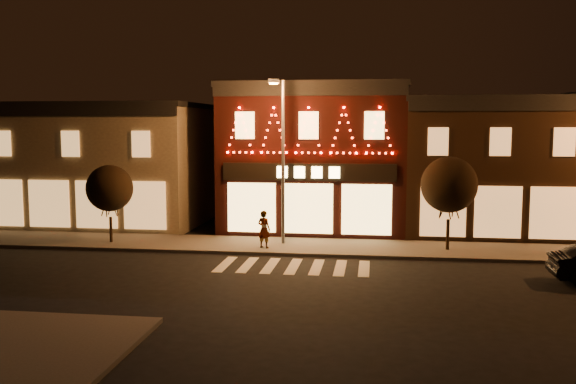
# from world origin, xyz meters

# --- Properties ---
(ground) EXTENTS (120.00, 120.00, 0.00)m
(ground) POSITION_xyz_m (0.00, 0.00, 0.00)
(ground) COLOR black
(ground) RESTS_ON ground
(sidewalk_far) EXTENTS (44.00, 4.00, 0.15)m
(sidewalk_far) POSITION_xyz_m (2.00, 8.00, 0.07)
(sidewalk_far) COLOR #47423D
(sidewalk_far) RESTS_ON ground
(building_left) EXTENTS (12.20, 8.28, 7.30)m
(building_left) POSITION_xyz_m (-13.00, 13.99, 3.66)
(building_left) COLOR #6F624F
(building_left) RESTS_ON ground
(building_pulp) EXTENTS (10.20, 8.34, 8.30)m
(building_pulp) POSITION_xyz_m (0.00, 13.98, 4.16)
(building_pulp) COLOR black
(building_pulp) RESTS_ON ground
(building_right_a) EXTENTS (9.20, 8.28, 7.50)m
(building_right_a) POSITION_xyz_m (9.50, 13.99, 3.76)
(building_right_a) COLOR black
(building_right_a) RESTS_ON ground
(streetlamp_mid) EXTENTS (0.54, 1.85, 8.04)m
(streetlamp_mid) POSITION_xyz_m (-1.12, 8.10, 4.87)
(streetlamp_mid) COLOR #59595E
(streetlamp_mid) RESTS_ON sidewalk_far
(tree_left) EXTENTS (2.33, 2.33, 3.89)m
(tree_left) POSITION_xyz_m (-9.73, 7.47, 2.87)
(tree_left) COLOR black
(tree_left) RESTS_ON sidewalk_far
(tree_right) EXTENTS (2.63, 2.63, 4.40)m
(tree_right) POSITION_xyz_m (6.85, 7.87, 3.23)
(tree_right) COLOR black
(tree_right) RESTS_ON sidewalk_far
(pedestrian) EXTENTS (0.77, 0.64, 1.81)m
(pedestrian) POSITION_xyz_m (-1.83, 7.06, 1.06)
(pedestrian) COLOR gray
(pedestrian) RESTS_ON sidewalk_far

